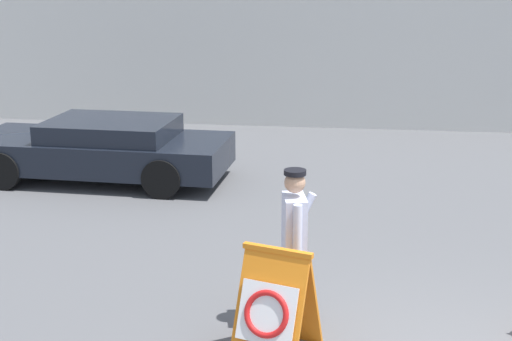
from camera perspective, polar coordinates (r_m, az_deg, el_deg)
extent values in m
cube|color=silver|center=(17.06, 10.96, 8.40)|extent=(36.00, 0.30, 3.07)
cube|color=orange|center=(6.73, 1.01, -11.39)|extent=(0.76, 0.61, 1.08)
cube|color=orange|center=(7.07, 2.35, -10.03)|extent=(0.76, 0.61, 1.08)
cube|color=orange|center=(6.67, 1.74, -6.41)|extent=(0.68, 0.26, 0.05)
cube|color=white|center=(6.69, 0.87, -11.37)|extent=(0.60, 0.37, 0.53)
torus|color=red|center=(6.68, 0.83, -11.41)|extent=(0.49, 0.33, 0.44)
cylinder|color=black|center=(7.48, 3.08, -9.69)|extent=(0.15, 0.15, 0.79)
cylinder|color=black|center=(7.64, 2.92, -9.12)|extent=(0.15, 0.15, 0.79)
cube|color=silver|center=(7.29, 3.08, -4.39)|extent=(0.30, 0.45, 0.61)
sphere|color=tan|center=(7.15, 3.13, -0.97)|extent=(0.22, 0.22, 0.22)
cylinder|color=silver|center=(7.05, 3.33, -5.00)|extent=(0.09, 0.09, 0.58)
cylinder|color=silver|center=(7.55, 3.60, -3.79)|extent=(0.34, 0.15, 0.57)
cylinder|color=black|center=(7.12, 3.14, -0.14)|extent=(0.23, 0.23, 0.05)
cylinder|color=black|center=(12.87, -19.60, -0.01)|extent=(0.67, 0.23, 0.66)
cylinder|color=black|center=(14.34, -16.26, 1.82)|extent=(0.67, 0.23, 0.66)
cylinder|color=black|center=(11.75, -7.54, -0.66)|extent=(0.67, 0.23, 0.66)
cylinder|color=black|center=(13.35, -5.33, 1.39)|extent=(0.67, 0.23, 0.66)
cube|color=black|center=(12.96, -12.38, 1.44)|extent=(4.62, 2.04, 0.54)
cube|color=black|center=(12.78, -11.55, 3.28)|extent=(2.25, 1.75, 0.33)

